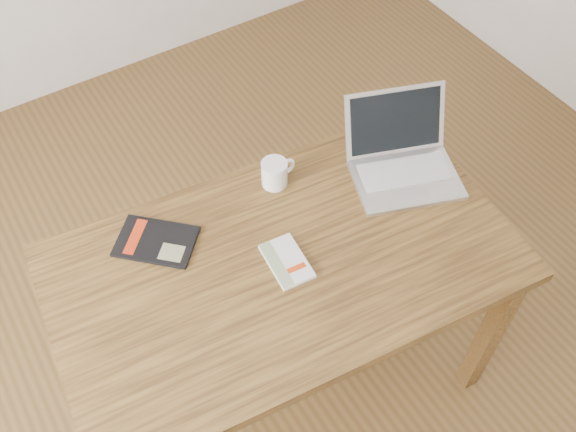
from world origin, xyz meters
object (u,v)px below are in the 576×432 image
laptop (402,158)px  coffee_mug (275,173)px  desk (284,277)px  white_guidebook (287,261)px  black_guidebook (156,241)px

laptop → coffee_mug: size_ratio=3.48×
laptop → desk: bearing=-148.7°
desk → white_guidebook: white_guidebook is taller
white_guidebook → coffee_mug: 0.30m
white_guidebook → black_guidebook: white_guidebook is taller
white_guidebook → black_guidebook: bearing=142.7°
white_guidebook → coffee_mug: size_ratio=1.48×
white_guidebook → coffee_mug: (0.13, 0.27, 0.04)m
desk → coffee_mug: 0.32m
coffee_mug → black_guidebook: bearing=177.4°
black_guidebook → laptop: 0.78m
desk → white_guidebook: (0.00, -0.01, 0.10)m
white_guidebook → coffee_mug: coffee_mug is taller
white_guidebook → laptop: bearing=18.3°
desk → black_guidebook: 0.38m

